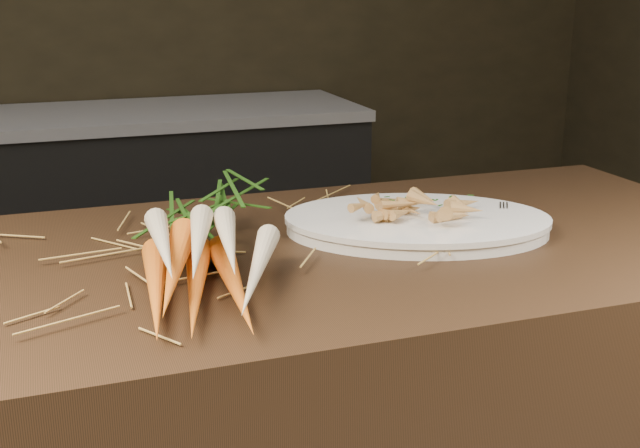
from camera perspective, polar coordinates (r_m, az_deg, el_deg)
The scene contains 6 objects.
back_counter at distance 3.14m, azimuth -13.94°, elevation 0.23°, with size 1.82×0.62×0.84m.
straw_bedding at distance 1.19m, azimuth -20.74°, elevation -3.34°, with size 1.40×0.60×0.02m, color olive, non-canonical shape.
root_veg_bunch at distance 1.19m, azimuth -8.73°, elevation -0.27°, with size 0.26×0.59×0.11m.
serving_platter at distance 1.34m, azimuth 6.91°, elevation -0.09°, with size 0.43×0.29×0.02m, color white, non-canonical shape.
roasted_veg_heap at distance 1.33m, azimuth 6.96°, elevation 1.38°, with size 0.21×0.15×0.05m, color #A3743E, non-canonical shape.
serving_fork at distance 1.34m, azimuth 13.59°, elevation 0.18°, with size 0.01×0.16×0.00m, color silver.
Camera 1 is at (0.05, -0.83, 1.30)m, focal length 45.00 mm.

